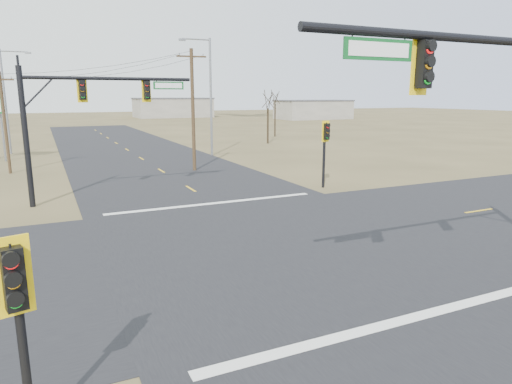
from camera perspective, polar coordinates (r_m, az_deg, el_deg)
ground at (r=19.09m, az=2.55°, el=-6.22°), size 320.00×320.00×0.00m
road_ew at (r=19.08m, az=2.55°, el=-6.20°), size 160.00×14.00×0.02m
road_ns at (r=19.08m, az=2.55°, el=-6.19°), size 14.00×160.00×0.02m
stop_bar_near at (r=13.40m, az=18.09°, el=-14.93°), size 12.00×0.40×0.01m
stop_bar_far at (r=25.71m, az=-5.21°, el=-1.40°), size 12.00×0.40×0.01m
mast_arm_far at (r=27.19m, az=-21.01°, el=9.98°), size 9.23×0.52×7.48m
pedestal_signal_ne at (r=29.89m, az=8.71°, el=6.58°), size 0.59×0.51×4.40m
pedestal_signal_sw at (r=8.54m, az=-27.82°, el=-11.17°), size 0.64×0.54×3.78m
utility_pole_near at (r=36.83m, az=-7.90°, el=10.28°), size 2.32×0.28×9.49m
utility_pole_far at (r=40.02m, az=-28.92°, el=7.82°), size 1.89×0.33×7.72m
streetlight_a at (r=46.02m, az=-5.98°, el=12.46°), size 3.17×0.34×11.37m
streetlight_c at (r=53.49m, az=-28.66°, el=10.47°), size 2.93×0.39×10.47m
bare_tree_c at (r=57.77m, az=1.50°, el=11.54°), size 3.61×3.61×7.01m
bare_tree_d at (r=67.67m, az=2.41°, el=11.78°), size 2.79×2.79×7.10m
warehouse_mid at (r=130.45m, az=-10.37°, el=10.29°), size 20.00×12.00×5.00m
warehouse_right at (r=119.37m, az=7.16°, el=10.12°), size 18.00×10.00×4.50m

